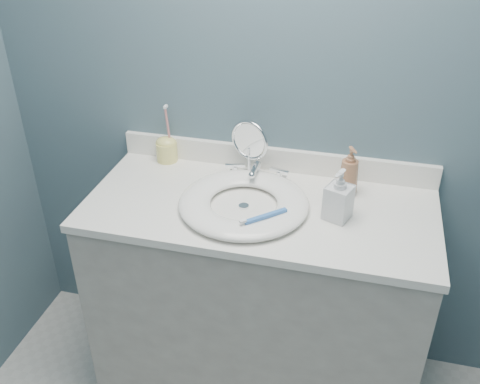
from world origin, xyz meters
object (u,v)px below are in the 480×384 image
(toothbrush_holder, at_px, (167,148))
(makeup_mirror, at_px, (249,147))
(soap_bottle_clear, at_px, (339,195))
(soap_bottle_amber, at_px, (349,171))

(toothbrush_holder, bearing_deg, makeup_mirror, -7.81)
(makeup_mirror, xyz_separation_m, soap_bottle_clear, (0.35, -0.20, -0.04))
(soap_bottle_amber, relative_size, toothbrush_holder, 0.77)
(makeup_mirror, distance_m, soap_bottle_clear, 0.40)
(soap_bottle_clear, relative_size, toothbrush_holder, 0.76)
(soap_bottle_amber, distance_m, toothbrush_holder, 0.72)
(soap_bottle_amber, xyz_separation_m, toothbrush_holder, (-0.72, 0.08, -0.04))
(makeup_mirror, xyz_separation_m, soap_bottle_amber, (0.37, -0.03, -0.03))
(makeup_mirror, height_order, toothbrush_holder, toothbrush_holder)
(soap_bottle_amber, bearing_deg, makeup_mirror, 147.13)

